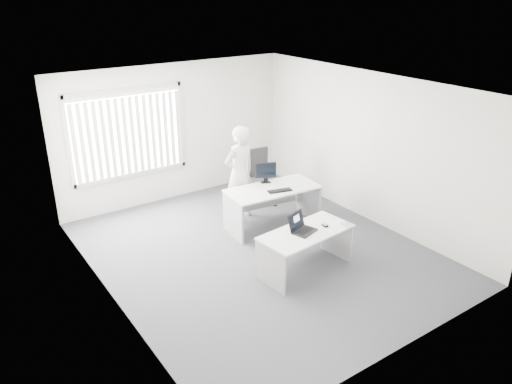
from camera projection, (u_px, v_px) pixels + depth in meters
ground at (258, 252)px, 8.48m from camera, size 6.00×6.00×0.00m
wall_back at (175, 132)px, 10.22m from camera, size 5.00×0.02×2.80m
wall_front at (410, 252)px, 5.67m from camera, size 5.00×0.02×2.80m
wall_left at (105, 213)px, 6.63m from camera, size 0.02×6.00×2.80m
wall_right at (369, 148)px, 9.25m from camera, size 0.02×6.00×2.80m
ceiling at (259, 87)px, 7.40m from camera, size 5.00×6.00×0.02m
window at (128, 134)px, 9.60m from camera, size 2.32×0.06×1.76m
blinds at (130, 136)px, 9.57m from camera, size 2.20×0.10×1.50m
desk_near at (306, 242)px, 7.77m from camera, size 1.57×0.85×0.69m
desk_far at (273, 199)px, 9.18m from camera, size 1.75×0.93×0.77m
office_chair at (261, 186)px, 10.35m from camera, size 0.70×0.70×1.11m
person at (240, 173)px, 9.39m from camera, size 0.72×0.52×1.84m
laptop at (305, 224)px, 7.62m from camera, size 0.45×0.43×0.29m
paper_sheet at (327, 227)px, 7.83m from camera, size 0.35×0.33×0.00m
mouse at (325, 225)px, 7.85m from camera, size 0.08×0.12×0.05m
booklet at (347, 225)px, 7.89m from camera, size 0.16×0.21×0.01m
keyboard at (280, 191)px, 8.96m from camera, size 0.46×0.25×0.02m
monitor at (266, 173)px, 9.28m from camera, size 0.41×0.27×0.39m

